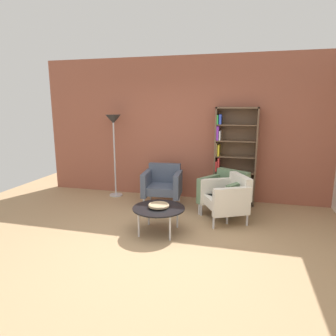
# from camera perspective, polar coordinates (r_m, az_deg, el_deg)

# --- Properties ---
(ground_plane) EXTENTS (8.32, 8.32, 0.00)m
(ground_plane) POSITION_cam_1_polar(r_m,az_deg,el_deg) (4.27, -2.41, -14.93)
(ground_plane) COLOR tan
(brick_back_panel) EXTENTS (6.40, 0.12, 2.90)m
(brick_back_panel) POSITION_cam_1_polar(r_m,az_deg,el_deg) (6.22, 4.13, 7.49)
(brick_back_panel) COLOR #9E5642
(brick_back_panel) RESTS_ON ground_plane
(bookshelf_tall) EXTENTS (0.80, 0.30, 1.90)m
(bookshelf_tall) POSITION_cam_1_polar(r_m,az_deg,el_deg) (5.98, 12.23, 2.11)
(bookshelf_tall) COLOR brown
(bookshelf_tall) RESTS_ON ground_plane
(coffee_table_low) EXTENTS (0.80, 0.80, 0.40)m
(coffee_table_low) POSITION_cam_1_polar(r_m,az_deg,el_deg) (4.58, -1.80, -7.93)
(coffee_table_low) COLOR black
(coffee_table_low) RESTS_ON ground_plane
(decorative_bowl) EXTENTS (0.32, 0.32, 0.05)m
(decorative_bowl) POSITION_cam_1_polar(r_m,az_deg,el_deg) (4.56, -1.81, -7.17)
(decorative_bowl) COLOR tan
(decorative_bowl) RESTS_ON coffee_table_low
(armchair_by_bookshelf) EXTENTS (0.77, 0.71, 0.78)m
(armchair_by_bookshelf) POSITION_cam_1_polar(r_m,az_deg,el_deg) (5.86, -1.01, -3.03)
(armchair_by_bookshelf) COLOR #4C566B
(armchair_by_bookshelf) RESTS_ON ground_plane
(armchair_near_window) EXTENTS (0.90, 0.92, 0.78)m
(armchair_near_window) POSITION_cam_1_polar(r_m,az_deg,el_deg) (5.13, 11.36, -5.45)
(armchair_near_window) COLOR white
(armchair_near_window) RESTS_ON ground_plane
(armchair_spare_guest) EXTENTS (0.94, 0.92, 0.78)m
(armchair_spare_guest) POSITION_cam_1_polar(r_m,az_deg,el_deg) (5.41, 10.97, -4.52)
(armchair_spare_guest) COLOR slate
(armchair_spare_guest) RESTS_ON ground_plane
(floor_lamp_torchiere) EXTENTS (0.32, 0.32, 1.74)m
(floor_lamp_torchiere) POSITION_cam_1_polar(r_m,az_deg,el_deg) (6.35, -10.42, 7.40)
(floor_lamp_torchiere) COLOR silver
(floor_lamp_torchiere) RESTS_ON ground_plane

